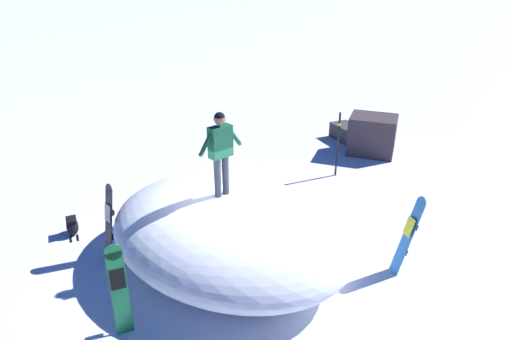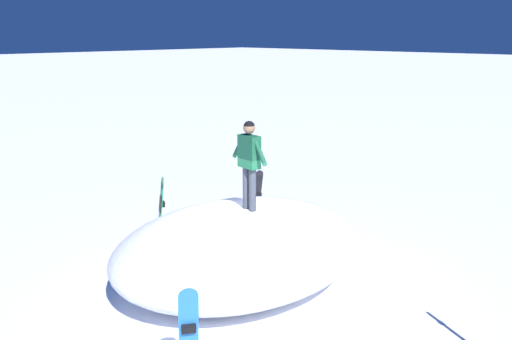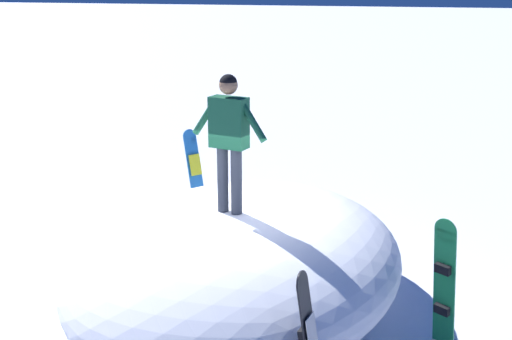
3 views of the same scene
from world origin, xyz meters
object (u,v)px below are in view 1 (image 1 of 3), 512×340
Objects in this scene: snowboard_primary_upright at (119,288)px; snowboard_secondary_upright at (409,235)px; trail_marker_pole at (338,143)px; snowboard_tertiary_upright at (109,221)px; snowboarder_standing at (221,147)px; backpack_near at (72,226)px.

snowboard_secondary_upright reaches higher than snowboard_primary_upright.
trail_marker_pole is at bearing -42.01° from snowboard_secondary_upright.
snowboard_secondary_upright is (-3.02, -4.64, 0.01)m from snowboard_primary_upright.
trail_marker_pole is (3.47, -3.13, 0.15)m from snowboard_secondary_upright.
snowboard_primary_upright is at bearing 150.95° from snowboard_tertiary_upright.
snowboard_tertiary_upright is at bearing 76.93° from trail_marker_pole.
snowboarder_standing is at bearing -139.54° from snowboard_tertiary_upright.
snowboarder_standing reaches higher than snowboard_primary_upright.
snowboarder_standing reaches higher than snowboard_tertiary_upright.
snowboard_tertiary_upright is 1.61m from backpack_near.
snowboard_secondary_upright reaches higher than backpack_near.
snowboarder_standing reaches higher than snowboard_secondary_upright.
snowboard_secondary_upright is at bearing -123.08° from snowboard_primary_upright.
snowboarder_standing is 5.33m from trail_marker_pole.
snowboard_secondary_upright is 2.81× the size of backpack_near.
snowboarder_standing is at bearing -86.25° from snowboard_primary_upright.
snowboard_primary_upright is at bearing 93.31° from trail_marker_pole.
snowboarder_standing is 1.03× the size of snowboard_secondary_upright.
trail_marker_pole is at bearing -113.92° from backpack_near.
snowboard_tertiary_upright is 2.79× the size of backpack_near.
snowboard_tertiary_upright is (1.82, 1.55, -1.66)m from snowboarder_standing.
trail_marker_pole is (-3.01, -6.79, 0.81)m from backpack_near.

